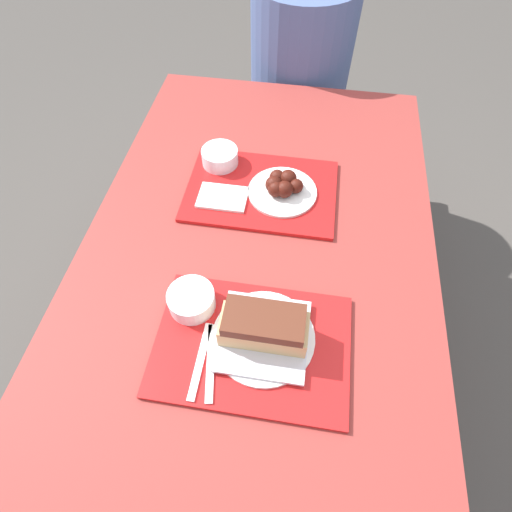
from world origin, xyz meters
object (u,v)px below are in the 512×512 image
object	(u,v)px
brisket_sandwich_plate	(264,330)
person_seated_across	(302,50)
bowl_coleslaw_far	(220,156)
bowl_coleslaw_near	(191,299)
tray_far	(261,191)
tray_near	(252,345)
wings_plate_far	(282,187)

from	to	relation	value
brisket_sandwich_plate	person_seated_across	world-z (taller)	person_seated_across
brisket_sandwich_plate	bowl_coleslaw_far	xyz separation A→B (m)	(-0.21, 0.53, -0.01)
bowl_coleslaw_far	bowl_coleslaw_near	bearing A→B (deg)	-85.70
tray_far	person_seated_across	size ratio (longest dim) A/B	0.60
tray_near	tray_far	world-z (taller)	same
tray_near	brisket_sandwich_plate	size ratio (longest dim) A/B	1.88
tray_far	brisket_sandwich_plate	bearing A→B (deg)	-80.86
person_seated_across	bowl_coleslaw_far	bearing A→B (deg)	-104.90
bowl_coleslaw_near	bowl_coleslaw_far	bearing A→B (deg)	94.30
brisket_sandwich_plate	tray_near	bearing A→B (deg)	-140.73
person_seated_across	bowl_coleslaw_near	bearing A→B (deg)	-97.14
wings_plate_far	brisket_sandwich_plate	bearing A→B (deg)	-88.41
brisket_sandwich_plate	wings_plate_far	xyz separation A→B (m)	(-0.01, 0.44, -0.02)
tray_far	bowl_coleslaw_near	size ratio (longest dim) A/B	3.96
brisket_sandwich_plate	person_seated_across	bearing A→B (deg)	91.24
tray_far	wings_plate_far	size ratio (longest dim) A/B	2.18
person_seated_across	wings_plate_far	bearing A→B (deg)	-88.95
bowl_coleslaw_near	person_seated_across	world-z (taller)	person_seated_across
tray_near	bowl_coleslaw_near	xyz separation A→B (m)	(-0.15, 0.07, 0.03)
tray_far	person_seated_across	world-z (taller)	person_seated_across
tray_far	wings_plate_far	world-z (taller)	wings_plate_far
tray_far	bowl_coleslaw_near	xyz separation A→B (m)	(-0.10, -0.39, 0.03)
bowl_coleslaw_near	brisket_sandwich_plate	bearing A→B (deg)	-17.52
tray_near	wings_plate_far	bearing A→B (deg)	88.77
bowl_coleslaw_near	brisket_sandwich_plate	world-z (taller)	brisket_sandwich_plate
tray_far	bowl_coleslaw_far	size ratio (longest dim) A/B	3.96
tray_near	bowl_coleslaw_far	xyz separation A→B (m)	(-0.19, 0.55, 0.03)
bowl_coleslaw_far	wings_plate_far	bearing A→B (deg)	-24.98
tray_far	bowl_coleslaw_near	distance (m)	0.40
tray_far	bowl_coleslaw_far	world-z (taller)	bowl_coleslaw_far
bowl_coleslaw_near	wings_plate_far	size ratio (longest dim) A/B	0.55
tray_far	wings_plate_far	xyz separation A→B (m)	(0.06, -0.00, 0.03)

